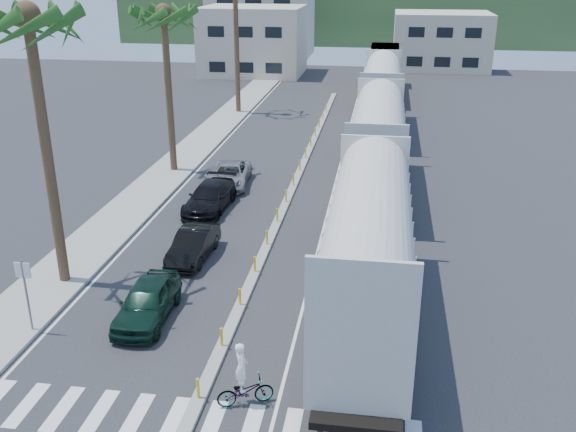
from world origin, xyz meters
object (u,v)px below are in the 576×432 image
(cyclist, at_px, (244,386))
(street_sign, at_px, (25,286))
(car_second, at_px, (193,245))
(car_lead, at_px, (147,302))

(cyclist, bearing_deg, street_sign, 48.45)
(street_sign, relative_size, cyclist, 1.33)
(car_second, bearing_deg, car_lead, -89.82)
(street_sign, bearing_deg, car_lead, 21.99)
(cyclist, bearing_deg, car_second, 1.39)
(car_lead, bearing_deg, car_second, 86.50)
(street_sign, distance_m, car_second, 8.39)
(car_lead, relative_size, cyclist, 1.99)
(street_sign, height_order, cyclist, street_sign)
(car_second, xyz_separation_m, cyclist, (4.63, -10.07, -0.01))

